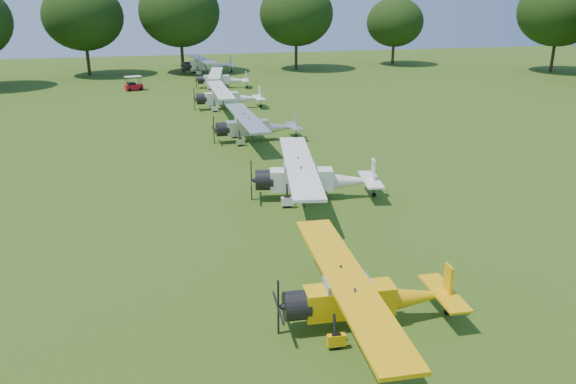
% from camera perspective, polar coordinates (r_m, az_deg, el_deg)
% --- Properties ---
extents(ground, '(160.00, 160.00, 0.00)m').
position_cam_1_polar(ground, '(28.20, 0.75, -3.07)').
color(ground, '#264912').
rests_on(ground, ground).
extents(tree_belt, '(137.36, 130.27, 14.52)m').
position_cam_1_polar(tree_belt, '(27.39, 8.21, 13.47)').
color(tree_belt, '#2E2311').
rests_on(tree_belt, ground).
extents(aircraft_2, '(6.47, 10.29, 2.03)m').
position_cam_1_polar(aircraft_2, '(19.62, 7.64, -10.27)').
color(aircraft_2, '#FFB90A').
rests_on(aircraft_2, ground).
extents(aircraft_3, '(7.30, 11.55, 2.27)m').
position_cam_1_polar(aircraft_3, '(30.94, 2.36, 1.65)').
color(aircraft_3, white).
rests_on(aircraft_3, ground).
extents(aircraft_4, '(6.80, 10.82, 2.13)m').
position_cam_1_polar(aircraft_4, '(43.32, -3.47, 6.81)').
color(aircraft_4, silver).
rests_on(aircraft_4, ground).
extents(aircraft_5, '(6.84, 10.85, 2.15)m').
position_cam_1_polar(aircraft_5, '(55.76, -6.25, 9.67)').
color(aircraft_5, white).
rests_on(aircraft_5, ground).
extents(aircraft_6, '(6.36, 10.08, 1.98)m').
position_cam_1_polar(aircraft_6, '(68.28, -6.87, 11.41)').
color(aircraft_6, white).
rests_on(aircraft_6, ground).
extents(aircraft_7, '(7.50, 11.88, 2.33)m').
position_cam_1_polar(aircraft_7, '(80.59, -8.32, 12.77)').
color(aircraft_7, silver).
rests_on(aircraft_7, ground).
extents(golf_cart, '(2.15, 1.65, 1.63)m').
position_cam_1_polar(golf_cart, '(68.54, -15.43, 10.37)').
color(golf_cart, red).
rests_on(golf_cart, ground).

